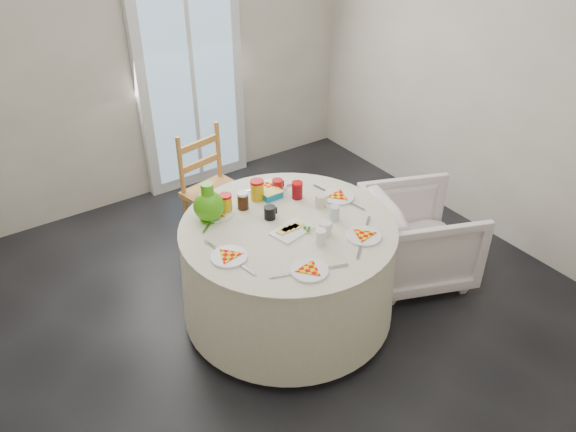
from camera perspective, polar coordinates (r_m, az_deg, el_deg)
floor at (r=3.99m, az=-1.23°, el=-9.25°), size 4.00×4.00×0.00m
wall_back at (r=4.96m, az=-14.75°, el=15.78°), size 4.00×0.02×2.60m
wall_right at (r=4.59m, az=20.55°, el=13.42°), size 0.02×4.00×2.60m
glass_door at (r=5.13m, az=-9.90°, el=13.98°), size 1.00×0.08×2.10m
table at (r=3.71m, az=-0.00°, el=-5.51°), size 1.40×1.40×0.71m
wooden_chair at (r=4.38m, az=-7.25°, el=2.37°), size 0.50×0.49×0.96m
armchair at (r=4.15m, az=13.17°, el=-1.50°), size 0.89×0.91×0.74m
place_settings at (r=3.48m, az=-0.00°, el=-0.41°), size 1.49×1.49×0.02m
jar_cluster at (r=3.65m, az=-2.80°, el=2.29°), size 0.58×0.35×0.16m
butter_tub at (r=3.75m, az=-1.67°, el=2.58°), size 0.14×0.10×0.05m
green_pitcher at (r=3.52m, az=-8.10°, el=1.59°), size 0.26×0.26×0.25m
cheese_platter at (r=3.42m, az=0.40°, el=-1.01°), size 0.28×0.21×0.03m
mugs_glasses at (r=3.53m, az=1.64°, el=0.89°), size 0.72×0.72×0.10m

